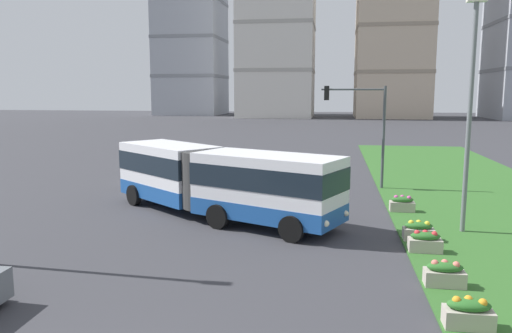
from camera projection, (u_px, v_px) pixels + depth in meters
articulated_bus at (217, 180)px, 21.91m from camera, size 11.28×8.16×3.00m
car_silver_hatch at (168, 170)px, 30.37m from camera, size 4.58×2.42×1.58m
flower_planter_1 at (468, 313)px, 11.53m from camera, size 1.10×0.56×0.74m
flower_planter_2 at (445, 274)px, 14.02m from camera, size 1.10×0.56×0.74m
flower_planter_3 at (425, 242)px, 17.02m from camera, size 1.10×0.56×0.74m
flower_planter_4 at (419, 231)px, 18.34m from camera, size 1.10×0.56×0.74m
flower_planter_5 at (402, 204)px, 22.75m from camera, size 1.10×0.56×0.74m
traffic_light_far_right at (363, 119)px, 27.90m from camera, size 3.58×0.28×5.81m
streetlight_median at (470, 107)px, 18.82m from camera, size 0.70×0.28×8.94m
apartment_tower_west at (191, 22)px, 117.81m from camera, size 14.85×16.55×43.40m
apartment_tower_westcentre at (277, 28)px, 105.81m from camera, size 15.86×15.92×37.79m
apartment_tower_centre at (394, 8)px, 102.99m from camera, size 15.10×15.49×45.25m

